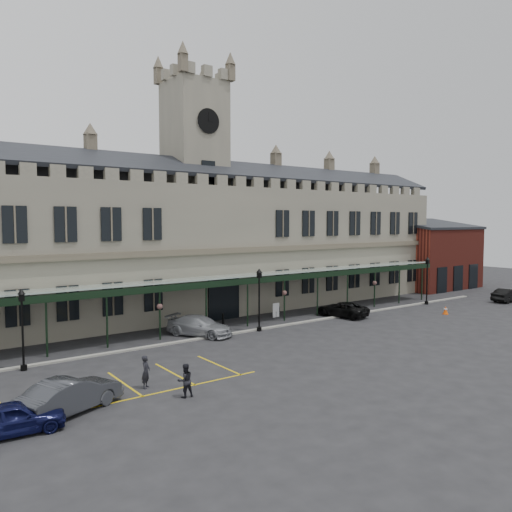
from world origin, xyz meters
TOP-DOWN VIEW (x-y plane):
  - ground at (0.00, 0.00)m, footprint 140.00×140.00m
  - station_building at (0.00, 15.91)m, footprint 60.00×10.36m
  - clock_tower at (0.00, 16.00)m, footprint 5.60×5.60m
  - canopy at (0.00, 7.46)m, footprint 50.00×4.10m
  - brick_annex at (34.00, 12.97)m, footprint 12.40×8.36m
  - kerb at (0.00, 5.50)m, footprint 60.00×0.40m
  - parking_markings at (-14.00, -1.50)m, footprint 16.00×6.00m
  - tree_behind_mid at (8.00, 25.00)m, footprint 6.00×6.00m
  - tree_behind_right at (24.00, 25.00)m, footprint 6.00×6.00m
  - lamp_post_left at (-17.88, 4.90)m, footprint 0.46×0.46m
  - lamp_post_mid at (-0.29, 5.18)m, footprint 0.48×0.48m
  - lamp_post_right at (21.77, 5.01)m, footprint 0.48×0.48m
  - traffic_cone at (18.30, 0.50)m, footprint 0.49×0.49m
  - sign_board at (4.44, 8.94)m, footprint 0.76×0.08m
  - bollard_left at (-1.23, 9.12)m, footprint 0.17×0.17m
  - bollard_right at (4.86, 9.00)m, footprint 0.17×0.17m
  - car_left_a at (-20.15, -4.48)m, footprint 4.24×1.98m
  - car_left_b at (-17.50, -3.40)m, footprint 5.24×3.53m
  - car_taxi at (-4.98, 6.57)m, footprint 4.43×5.68m
  - car_van at (9.51, 5.53)m, footprint 3.30×5.32m
  - car_right_b at (30.44, 0.71)m, footprint 4.51×1.73m
  - person_a at (-13.31, -2.30)m, footprint 0.74×0.75m
  - person_b at (-12.30, -4.77)m, footprint 0.86×0.69m

SIDE VIEW (x-z plane):
  - ground at x=0.00m, z-range 0.00..0.00m
  - parking_markings at x=-14.00m, z-range -0.01..0.01m
  - kerb at x=0.00m, z-range 0.00..0.12m
  - traffic_cone at x=18.30m, z-range -0.01..0.77m
  - bollard_right at x=4.86m, z-range 0.00..0.94m
  - bollard_left at x=-1.23m, z-range 0.00..0.96m
  - sign_board at x=4.44m, z-range -0.02..1.29m
  - car_van at x=9.51m, z-range 0.00..1.37m
  - car_left_a at x=-20.15m, z-range 0.00..1.41m
  - car_right_b at x=30.44m, z-range 0.00..1.47m
  - car_taxi at x=-4.98m, z-range 0.00..1.54m
  - car_left_b at x=-17.50m, z-range 0.00..1.63m
  - person_b at x=-12.30m, z-range 0.00..1.71m
  - person_a at x=-13.31m, z-range 0.00..1.74m
  - canopy at x=0.00m, z-range 0.25..4.55m
  - lamp_post_left at x=-17.88m, z-range 0.45..5.32m
  - lamp_post_right at x=21.77m, z-range 0.47..5.53m
  - lamp_post_mid at x=-0.29m, z-range 0.47..5.54m
  - brick_annex at x=34.00m, z-range -0.46..8.77m
  - station_building at x=0.00m, z-range -2.18..15.12m
  - tree_behind_mid at x=8.00m, z-range 4.81..20.81m
  - tree_behind_right at x=24.00m, z-range 4.81..20.81m
  - clock_tower at x=0.00m, z-range 0.71..25.51m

